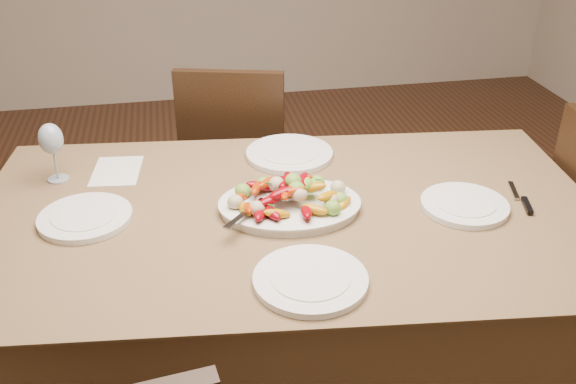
% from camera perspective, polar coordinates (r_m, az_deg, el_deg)
% --- Properties ---
extents(dining_table, '(1.94, 1.23, 0.76)m').
position_cam_1_polar(dining_table, '(2.10, 0.00, -10.57)').
color(dining_table, brown).
rests_on(dining_table, ground).
extents(chair_far, '(0.51, 0.51, 0.95)m').
position_cam_1_polar(chair_far, '(2.80, -4.34, 2.66)').
color(chair_far, black).
rests_on(chair_far, ground).
extents(serving_platter, '(0.43, 0.34, 0.02)m').
position_cam_1_polar(serving_platter, '(1.87, 0.15, -1.33)').
color(serving_platter, white).
rests_on(serving_platter, dining_table).
extents(roasted_vegetables, '(0.35, 0.26, 0.09)m').
position_cam_1_polar(roasted_vegetables, '(1.85, 0.15, 0.20)').
color(roasted_vegetables, '#75020A').
rests_on(roasted_vegetables, serving_platter).
extents(serving_spoon, '(0.26, 0.21, 0.03)m').
position_cam_1_polar(serving_spoon, '(1.82, -1.79, -1.00)').
color(serving_spoon, '#9EA0A8').
rests_on(serving_spoon, serving_platter).
extents(plate_left, '(0.26, 0.26, 0.02)m').
position_cam_1_polar(plate_left, '(1.92, -17.58, -2.19)').
color(plate_left, white).
rests_on(plate_left, dining_table).
extents(plate_right, '(0.26, 0.26, 0.02)m').
position_cam_1_polar(plate_right, '(1.96, 15.41, -1.16)').
color(plate_right, white).
rests_on(plate_right, dining_table).
extents(plate_far, '(0.30, 0.30, 0.02)m').
position_cam_1_polar(plate_far, '(2.20, 0.12, 3.40)').
color(plate_far, white).
rests_on(plate_far, dining_table).
extents(plate_near, '(0.28, 0.28, 0.02)m').
position_cam_1_polar(plate_near, '(1.59, 2.01, -7.81)').
color(plate_near, white).
rests_on(plate_near, dining_table).
extents(wine_glass, '(0.08, 0.08, 0.20)m').
position_cam_1_polar(wine_glass, '(2.13, -20.16, 3.45)').
color(wine_glass, '#8C99A5').
rests_on(wine_glass, dining_table).
extents(menu_card, '(0.17, 0.23, 0.00)m').
position_cam_1_polar(menu_card, '(2.17, -14.99, 1.81)').
color(menu_card, silver).
rests_on(menu_card, dining_table).
extents(table_knife, '(0.07, 0.20, 0.01)m').
position_cam_1_polar(table_knife, '(2.05, 19.98, -0.61)').
color(table_knife, '#9EA0A8').
rests_on(table_knife, dining_table).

